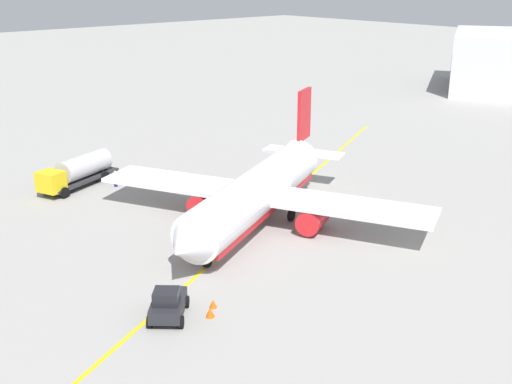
% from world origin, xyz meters
% --- Properties ---
extents(ground_plane, '(400.00, 400.00, 0.00)m').
position_xyz_m(ground_plane, '(0.00, 0.00, 0.00)').
color(ground_plane, '#9E9B96').
extents(airplane, '(28.20, 29.98, 9.98)m').
position_xyz_m(airplane, '(-0.41, -0.19, 2.80)').
color(airplane, white).
rests_on(airplane, ground).
extents(fuel_tanker, '(9.96, 5.63, 3.15)m').
position_xyz_m(fuel_tanker, '(6.86, -20.02, 1.72)').
color(fuel_tanker, '#2D2D33').
rests_on(fuel_tanker, ground).
extents(pushback_tug, '(4.01, 4.05, 2.20)m').
position_xyz_m(pushback_tug, '(15.00, 8.16, 1.01)').
color(pushback_tug, '#232328').
rests_on(pushback_tug, ground).
extents(refueling_worker, '(0.53, 0.62, 1.71)m').
position_xyz_m(refueling_worker, '(3.94, -17.51, 0.82)').
color(refueling_worker, navy).
rests_on(refueling_worker, ground).
extents(safety_cone_nose, '(0.53, 0.53, 0.59)m').
position_xyz_m(safety_cone_nose, '(12.03, 9.06, 0.30)').
color(safety_cone_nose, '#F2590F').
rests_on(safety_cone_nose, ground).
extents(safety_cone_wingtip, '(0.60, 0.60, 0.67)m').
position_xyz_m(safety_cone_wingtip, '(12.93, 9.89, 0.34)').
color(safety_cone_wingtip, '#F2590F').
rests_on(safety_cone_wingtip, ground).
extents(distant_hangar, '(31.85, 27.09, 10.50)m').
position_xyz_m(distant_hangar, '(-79.92, -20.86, 5.24)').
color(distant_hangar, silver).
rests_on(distant_hangar, ground).
extents(taxi_line_marking, '(74.09, 34.34, 0.01)m').
position_xyz_m(taxi_line_marking, '(0.00, 0.00, 0.01)').
color(taxi_line_marking, yellow).
rests_on(taxi_line_marking, ground).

